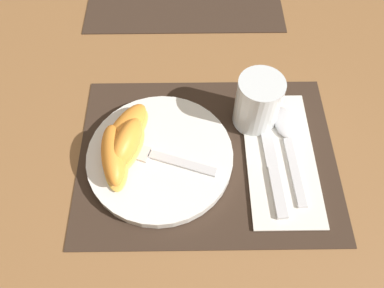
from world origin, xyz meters
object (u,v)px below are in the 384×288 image
plate (160,156)px  citrus_wedge_0 (126,130)px  citrus_wedge_2 (114,155)px  spoon (287,135)px  juice_glass (257,105)px  fork (154,155)px  knife (271,159)px  citrus_wedge_1 (127,142)px

plate → citrus_wedge_0: bearing=146.5°
plate → citrus_wedge_2: citrus_wedge_2 is taller
spoon → plate: bearing=-169.3°
juice_glass → fork: bearing=-154.7°
juice_glass → knife: juice_glass is taller
plate → citrus_wedge_0: 0.07m
plate → fork: (-0.01, -0.00, 0.01)m
fork → citrus_wedge_2: bearing=-171.5°
citrus_wedge_1 → plate: bearing=-10.9°
citrus_wedge_0 → citrus_wedge_1: (0.01, -0.03, 0.01)m
juice_glass → fork: juice_glass is taller
spoon → citrus_wedge_2: 0.28m
juice_glass → spoon: (0.05, -0.04, -0.03)m
citrus_wedge_1 → citrus_wedge_2: (-0.02, -0.02, -0.00)m
plate → citrus_wedge_1: (-0.05, 0.01, 0.03)m
fork → citrus_wedge_2: citrus_wedge_2 is taller
citrus_wedge_1 → spoon: bearing=6.6°
citrus_wedge_1 → citrus_wedge_2: bearing=-131.3°
citrus_wedge_1 → citrus_wedge_2: size_ratio=0.88×
plate → juice_glass: 0.18m
plate → citrus_wedge_2: (-0.07, -0.01, 0.03)m
spoon → juice_glass: bearing=144.0°
knife → citrus_wedge_2: 0.25m
knife → citrus_wedge_2: citrus_wedge_2 is taller
plate → citrus_wedge_0: size_ratio=1.91×
citrus_wedge_1 → citrus_wedge_2: citrus_wedge_1 is taller
knife → citrus_wedge_2: bearing=-178.5°
citrus_wedge_0 → citrus_wedge_1: bearing=-78.7°
spoon → citrus_wedge_1: (-0.26, -0.03, 0.03)m
plate → citrus_wedge_1: size_ratio=2.30×
plate → fork: bearing=-161.7°
knife → citrus_wedge_0: citrus_wedge_0 is taller
spoon → citrus_wedge_2: (-0.28, -0.05, 0.03)m
plate → juice_glass: size_ratio=2.43×
knife → citrus_wedge_0: size_ratio=1.74×
citrus_wedge_0 → spoon: bearing=0.7°
knife → fork: bearing=179.2°
knife → citrus_wedge_2: (-0.25, -0.01, 0.03)m
knife → citrus_wedge_1: size_ratio=2.09×
knife → spoon: bearing=55.4°
juice_glass → citrus_wedge_0: 0.22m
juice_glass → citrus_wedge_1: juice_glass is taller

